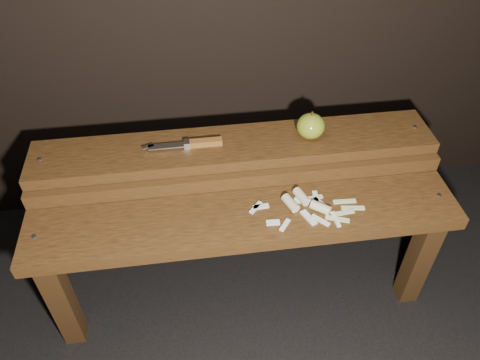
{
  "coord_description": "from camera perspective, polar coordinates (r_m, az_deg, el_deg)",
  "views": [
    {
      "loc": [
        -0.13,
        -0.91,
        1.36
      ],
      "look_at": [
        0.0,
        0.06,
        0.45
      ],
      "focal_mm": 35.0,
      "sensor_mm": 36.0,
      "label": 1
    }
  ],
  "objects": [
    {
      "name": "apple",
      "position": [
        1.41,
        8.61,
        6.53
      ],
      "size": [
        0.08,
        0.08,
        0.09
      ],
      "color": "olive",
      "rests_on": "bench_rear_tier"
    },
    {
      "name": "knife",
      "position": [
        1.38,
        -5.41,
        4.47
      ],
      "size": [
        0.23,
        0.03,
        0.02
      ],
      "color": "brown",
      "rests_on": "bench_rear_tier"
    },
    {
      "name": "apple_scraps",
      "position": [
        1.31,
        8.1,
        -3.04
      ],
      "size": [
        0.32,
        0.15,
        0.03
      ],
      "color": "beige",
      "rests_on": "bench_front_tier"
    },
    {
      "name": "bench_rear_tier",
      "position": [
        1.44,
        -0.58,
        1.8
      ],
      "size": [
        1.2,
        0.21,
        0.5
      ],
      "color": "black",
      "rests_on": "ground"
    },
    {
      "name": "bench_front_tier",
      "position": [
        1.33,
        0.72,
        -6.6
      ],
      "size": [
        1.2,
        0.2,
        0.42
      ],
      "color": "black",
      "rests_on": "ground"
    },
    {
      "name": "ground",
      "position": [
        1.64,
        0.29,
        -12.99
      ],
      "size": [
        60.0,
        60.0,
        0.0
      ],
      "primitive_type": "plane",
      "color": "black"
    }
  ]
}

